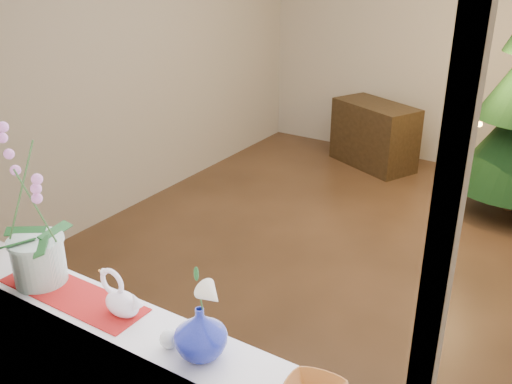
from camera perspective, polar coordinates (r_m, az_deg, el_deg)
ground at (r=4.48m, az=10.86°, el=-7.06°), size 5.00×5.00×0.00m
wall_back at (r=6.34m, az=20.81°, el=13.98°), size 4.50×0.10×2.70m
wall_front at (r=1.97m, az=-15.09°, el=-4.67°), size 4.50×0.10×2.70m
wall_left at (r=5.18m, az=-12.09°, el=13.09°), size 0.10×5.00×2.70m
windowsill at (r=2.28m, az=-11.45°, el=-13.39°), size 2.20×0.26×0.04m
window_frame at (r=1.85m, az=-15.56°, el=5.28°), size 2.22×0.06×1.60m
runner at (r=2.51m, az=-17.91°, el=-9.74°), size 0.70×0.20×0.01m
orchid_pot at (r=2.49m, az=-21.69°, el=-1.63°), size 0.30×0.30×0.69m
swan at (r=2.29m, az=-13.32°, el=-9.99°), size 0.23×0.17×0.18m
blue_vase at (r=2.03m, az=-5.59°, el=-13.46°), size 0.28×0.28×0.23m
lily at (r=1.92m, az=-5.82°, el=-8.75°), size 0.13×0.07×0.17m
paperweight at (r=2.13m, az=-8.67°, el=-14.32°), size 0.09×0.09×0.07m
side_table at (r=6.34m, az=11.73°, el=5.62°), size 1.03×0.80×0.69m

